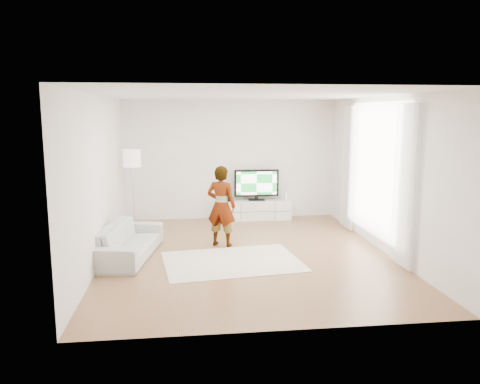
{
  "coord_description": "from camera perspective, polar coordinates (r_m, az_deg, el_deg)",
  "views": [
    {
      "loc": [
        -1.07,
        -7.99,
        2.5
      ],
      "look_at": [
        -0.07,
        0.4,
        1.07
      ],
      "focal_mm": 35.0,
      "sensor_mm": 36.0,
      "label": 1
    }
  ],
  "objects": [
    {
      "name": "player",
      "position": [
        8.79,
        -2.29,
        -1.71
      ],
      "size": [
        0.66,
        0.56,
        1.53
      ],
      "primitive_type": "imported",
      "rotation": [
        0.0,
        0.0,
        2.71
      ],
      "color": "#334772",
      "rests_on": "rug"
    },
    {
      "name": "ceiling",
      "position": [
        8.07,
        0.85,
        11.76
      ],
      "size": [
        6.0,
        6.0,
        0.0
      ],
      "primitive_type": "plane",
      "color": "white",
      "rests_on": "wall_back"
    },
    {
      "name": "rug",
      "position": [
        8.03,
        -0.98,
        -8.47
      ],
      "size": [
        2.45,
        1.9,
        0.01
      ],
      "primitive_type": "cube",
      "rotation": [
        0.0,
        0.0,
        0.12
      ],
      "color": "beige",
      "rests_on": "floor"
    },
    {
      "name": "floor",
      "position": [
        8.44,
        0.8,
        -7.6
      ],
      "size": [
        6.0,
        6.0,
        0.0
      ],
      "primitive_type": "plane",
      "color": "#9B6746",
      "rests_on": "ground"
    },
    {
      "name": "floor_lamp",
      "position": [
        10.39,
        -13.03,
        3.62
      ],
      "size": [
        0.38,
        0.38,
        1.72
      ],
      "color": "silver",
      "rests_on": "floor"
    },
    {
      "name": "wall_back",
      "position": [
        11.1,
        -1.23,
        3.93
      ],
      "size": [
        5.0,
        0.02,
        2.8
      ],
      "primitive_type": "cube",
      "color": "white",
      "rests_on": "floor"
    },
    {
      "name": "media_console",
      "position": [
        11.12,
        2.03,
        -2.18
      ],
      "size": [
        1.61,
        0.46,
        0.45
      ],
      "color": "silver",
      "rests_on": "floor"
    },
    {
      "name": "wall_front",
      "position": [
        5.22,
        5.18,
        -2.56
      ],
      "size": [
        5.0,
        0.02,
        2.8
      ],
      "primitive_type": "cube",
      "color": "white",
      "rests_on": "floor"
    },
    {
      "name": "window",
      "position": [
        9.08,
        16.29,
        2.6
      ],
      "size": [
        0.01,
        2.6,
        2.5
      ],
      "primitive_type": "cube",
      "color": "white",
      "rests_on": "wall_right"
    },
    {
      "name": "curtain_far",
      "position": [
        10.27,
        13.03,
        2.94
      ],
      "size": [
        0.04,
        0.7,
        2.6
      ],
      "primitive_type": "cube",
      "color": "white",
      "rests_on": "floor"
    },
    {
      "name": "television",
      "position": [
        11.04,
        2.03,
        1.02
      ],
      "size": [
        1.05,
        0.21,
        0.73
      ],
      "color": "black",
      "rests_on": "media_console"
    },
    {
      "name": "sofa",
      "position": [
        8.44,
        -13.42,
        -5.82
      ],
      "size": [
        1.11,
        2.1,
        0.58
      ],
      "primitive_type": "imported",
      "rotation": [
        0.0,
        0.0,
        1.4
      ],
      "color": "beige",
      "rests_on": "floor"
    },
    {
      "name": "potted_plant",
      "position": [
        10.96,
        -1.49,
        -0.22
      ],
      "size": [
        0.2,
        0.2,
        0.35
      ],
      "primitive_type": "imported",
      "rotation": [
        0.0,
        0.0,
        0.01
      ],
      "color": "#3F7238",
      "rests_on": "media_console"
    },
    {
      "name": "wall_left",
      "position": [
        8.19,
        -16.79,
        1.5
      ],
      "size": [
        0.02,
        6.0,
        2.8
      ],
      "primitive_type": "cube",
      "color": "white",
      "rests_on": "floor"
    },
    {
      "name": "curtain_near",
      "position": [
        7.89,
        19.38,
        0.7
      ],
      "size": [
        0.04,
        0.7,
        2.6
      ],
      "primitive_type": "cube",
      "color": "white",
      "rests_on": "floor"
    },
    {
      "name": "wall_right",
      "position": [
        8.82,
        17.15,
        2.03
      ],
      "size": [
        0.02,
        6.0,
        2.8
      ],
      "primitive_type": "cube",
      "color": "white",
      "rests_on": "floor"
    },
    {
      "name": "game_console",
      "position": [
        11.19,
        5.6,
        -0.42
      ],
      "size": [
        0.05,
        0.16,
        0.21
      ],
      "rotation": [
        0.0,
        0.0,
        -0.03
      ],
      "color": "white",
      "rests_on": "media_console"
    }
  ]
}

